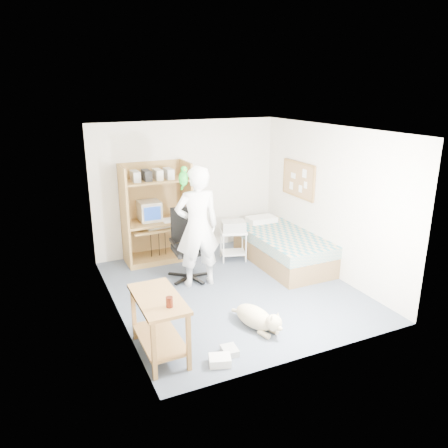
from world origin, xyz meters
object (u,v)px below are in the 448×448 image
(person, at_px, (197,227))
(dog, at_px, (257,318))
(office_chair, at_px, (188,254))
(bed, at_px, (282,248))
(side_desk, at_px, (159,317))
(computer_hutch, at_px, (156,217))
(printer_cart, at_px, (233,240))

(person, relative_size, dog, 2.12)
(person, bearing_deg, office_chair, -77.58)
(bed, bearing_deg, side_desk, -147.50)
(computer_hutch, relative_size, person, 0.92)
(side_desk, bearing_deg, dog, 0.71)
(office_chair, bearing_deg, person, -77.58)
(bed, height_order, dog, bed)
(side_desk, distance_m, person, 2.03)
(dog, bearing_deg, office_chair, 81.84)
(computer_hutch, xyz_separation_m, person, (0.28, -1.32, 0.16))
(side_desk, height_order, office_chair, office_chair)
(bed, distance_m, person, 1.86)
(side_desk, relative_size, office_chair, 0.85)
(computer_hutch, bearing_deg, printer_cart, -25.98)
(bed, relative_size, person, 1.03)
(computer_hutch, xyz_separation_m, bed, (2.00, -1.12, -0.53))
(person, bearing_deg, computer_hutch, -73.76)
(office_chair, relative_size, person, 0.60)
(bed, xyz_separation_m, side_desk, (-2.85, -1.82, 0.21))
(computer_hutch, distance_m, bed, 2.35)
(computer_hutch, bearing_deg, person, -77.97)
(side_desk, distance_m, printer_cart, 3.14)
(person, distance_m, printer_cart, 1.35)
(computer_hutch, xyz_separation_m, side_desk, (-0.85, -2.94, -0.33))
(office_chair, distance_m, person, 0.64)
(office_chair, relative_size, dog, 1.28)
(office_chair, height_order, person, person)
(side_desk, distance_m, dog, 1.38)
(dog, bearing_deg, person, 81.69)
(printer_cart, bearing_deg, computer_hutch, 170.21)
(bed, relative_size, printer_cart, 3.57)
(side_desk, bearing_deg, bed, 32.50)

